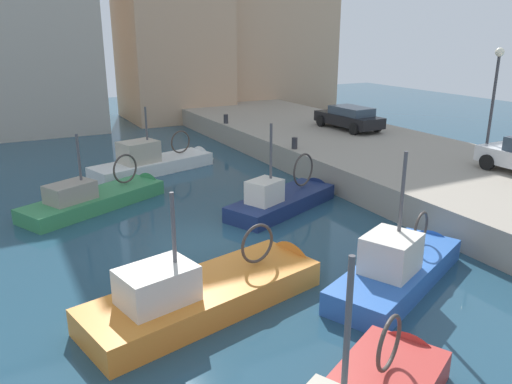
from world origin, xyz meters
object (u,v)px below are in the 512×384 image
Objects in this scene: fishing_boat_green at (103,202)px; fishing_boat_blue at (402,275)px; parked_car_black at (349,117)px; mooring_bollard_mid at (226,119)px; mooring_bollard_south at (295,143)px; quay_streetlamp at (495,87)px; fishing_boat_orange at (217,299)px; fishing_boat_white at (159,167)px; fishing_boat_navy at (287,204)px.

fishing_boat_blue is at bearing -59.99° from fishing_boat_green.
mooring_bollard_mid is at bearing 136.91° from parked_car_black.
mooring_bollard_south is at bearing -90.00° from mooring_bollard_mid.
quay_streetlamp is (15.02, -5.75, 4.35)m from fishing_boat_green.
mooring_bollard_mid is at bearing 64.73° from fishing_boat_orange.
fishing_boat_white is at bearing 139.32° from quay_streetlamp.
parked_car_black is (14.85, 3.45, 1.78)m from fishing_boat_green.
mooring_bollard_south is (2.97, 4.27, 1.36)m from fishing_boat_navy.
fishing_boat_blue is (6.04, -10.46, 0.05)m from fishing_boat_green.
fishing_boat_white is 14.73m from fishing_boat_blue.
mooring_bollard_mid is 0.11× the size of quay_streetlamp.
mooring_bollard_south is at bearing -152.36° from parked_car_black.
fishing_boat_navy is 6.78m from fishing_boat_blue.
fishing_boat_navy is 11.21m from parked_car_black.
parked_car_black is 6.20m from mooring_bollard_south.
fishing_boat_green is at bearing 159.04° from quay_streetlamp.
mooring_bollard_mid is at bearing 42.50° from fishing_boat_green.
mooring_bollard_south is at bearing 49.38° from fishing_boat_orange.
fishing_boat_green is at bearing -166.91° from parked_car_black.
quay_streetlamp is at bearing 13.83° from fishing_boat_orange.
mooring_bollard_mid is at bearing 80.10° from fishing_boat_blue.
fishing_boat_green is at bearing 120.01° from fishing_boat_blue.
mooring_bollard_south and mooring_bollard_mid have the same top height.
mooring_bollard_mid is (3.32, 19.04, 1.32)m from fishing_boat_blue.
quay_streetlamp reaches higher than fishing_boat_blue.
fishing_boat_white is 11.40m from parked_car_black.
fishing_boat_blue reaches higher than fishing_boat_green.
fishing_boat_white is at bearing 109.82° from fishing_boat_navy.
fishing_boat_green is 1.11× the size of fishing_boat_navy.
parked_car_black is at bearing -3.09° from fishing_boat_white.
fishing_boat_white is at bearing 99.55° from fishing_boat_blue.
fishing_boat_white is 1.48× the size of quay_streetlamp.
parked_car_black is 9.56m from quay_streetlamp.
fishing_boat_blue reaches higher than fishing_boat_white.
mooring_bollard_south is 8.99m from quay_streetlamp.
fishing_boat_navy is 5.38m from mooring_bollard_south.
fishing_boat_orange is (0.97, -9.21, 0.01)m from fishing_boat_green.
fishing_boat_navy is at bearing -70.18° from fishing_boat_white.
quay_streetlamp is at bearing -20.96° from fishing_boat_green.
parked_car_black is (13.88, 12.66, 1.77)m from fishing_boat_orange.
mooring_bollard_south is (3.32, 11.04, 1.32)m from fishing_boat_blue.
fishing_boat_orange is 1.62× the size of parked_car_black.
fishing_boat_white is 13.01× the size of mooring_bollard_mid.
fishing_boat_orange is at bearing 166.12° from fishing_boat_blue.
fishing_boat_blue is (-0.35, -6.77, 0.04)m from fishing_boat_navy.
fishing_boat_green is 5.43m from fishing_boat_white.
parked_car_black is (8.81, 13.92, 1.74)m from fishing_boat_blue.
fishing_boat_white is at bearing 176.91° from parked_car_black.
fishing_boat_blue is (2.44, -14.52, -0.01)m from fishing_boat_white.
fishing_boat_orange is 13.17× the size of mooring_bollard_mid.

